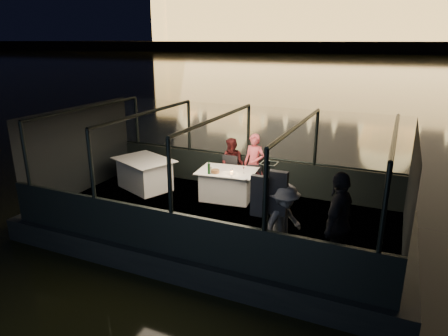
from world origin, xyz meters
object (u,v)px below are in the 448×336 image
at_px(chair_port_left, 227,176).
at_px(passenger_stripe, 284,219).
at_px(wine_bottle, 209,168).
at_px(dining_table_central, 227,185).
at_px(person_woman_coral, 254,166).
at_px(dining_table_aft, 145,175).
at_px(passenger_dark, 338,227).
at_px(coat_stand, 267,216).
at_px(chair_port_right, 252,180).
at_px(person_man_maroon, 232,163).

xyz_separation_m(chair_port_left, passenger_stripe, (2.35, -2.83, 0.40)).
bearing_deg(wine_bottle, dining_table_central, 54.14).
relative_size(person_woman_coral, passenger_stripe, 1.06).
height_order(dining_table_central, dining_table_aft, dining_table_aft).
bearing_deg(passenger_dark, chair_port_left, -119.25).
bearing_deg(passenger_dark, wine_bottle, -108.38).
height_order(chair_port_left, coat_stand, coat_stand).
distance_m(dining_table_aft, passenger_stripe, 5.04).
bearing_deg(passenger_dark, dining_table_aft, -100.13).
distance_m(chair_port_left, passenger_stripe, 3.71).
xyz_separation_m(chair_port_right, passenger_dark, (2.59, -2.77, 0.40)).
xyz_separation_m(dining_table_central, dining_table_aft, (-2.37, -0.23, 0.00)).
xyz_separation_m(chair_port_left, coat_stand, (2.07, -2.95, 0.45)).
xyz_separation_m(dining_table_central, person_woman_coral, (0.47, 0.72, 0.36)).
height_order(passenger_stripe, wine_bottle, passenger_stripe).
xyz_separation_m(person_man_maroon, wine_bottle, (-0.15, -1.14, 0.17)).
xyz_separation_m(chair_port_right, person_man_maroon, (-0.67, 0.27, 0.30)).
bearing_deg(chair_port_left, dining_table_central, -61.45).
bearing_deg(wine_bottle, dining_table_aft, 174.66).
xyz_separation_m(person_woman_coral, person_man_maroon, (-0.63, -0.00, 0.00)).
xyz_separation_m(dining_table_central, chair_port_left, (-0.19, 0.45, 0.06)).
xyz_separation_m(chair_port_right, passenger_stripe, (1.64, -2.83, 0.40)).
distance_m(dining_table_aft, person_woman_coral, 3.02).
xyz_separation_m(dining_table_aft, wine_bottle, (2.07, -0.19, 0.53)).
bearing_deg(passenger_stripe, person_woman_coral, 48.55).
bearing_deg(passenger_dark, person_woman_coral, -128.31).
relative_size(dining_table_central, passenger_dark, 0.78).
distance_m(dining_table_central, person_woman_coral, 0.93).
height_order(person_woman_coral, wine_bottle, person_woman_coral).
bearing_deg(person_woman_coral, person_man_maroon, -171.89).
bearing_deg(dining_table_aft, person_woman_coral, 18.43).
bearing_deg(person_man_maroon, person_woman_coral, 7.54).
distance_m(dining_table_central, passenger_dark, 3.90).
bearing_deg(chair_port_left, passenger_dark, -34.85).
bearing_deg(chair_port_right, person_woman_coral, 82.00).
xyz_separation_m(passenger_stripe, passenger_dark, (0.94, 0.06, 0.00)).
distance_m(chair_port_left, wine_bottle, 0.99).
distance_m(dining_table_central, passenger_stripe, 3.25).
bearing_deg(person_man_maroon, wine_bottle, -89.78).
distance_m(person_woman_coral, passenger_stripe, 3.54).
relative_size(dining_table_central, chair_port_right, 1.82).
relative_size(chair_port_right, person_man_maroon, 0.56).
bearing_deg(dining_table_aft, chair_port_right, 13.19).
distance_m(dining_table_aft, coat_stand, 4.85).
xyz_separation_m(dining_table_central, passenger_stripe, (2.16, -2.38, 0.47)).
distance_m(coat_stand, passenger_dark, 1.24).
distance_m(dining_table_central, chair_port_right, 0.69).
height_order(dining_table_central, wine_bottle, wine_bottle).
distance_m(dining_table_aft, passenger_dark, 5.88).
bearing_deg(person_man_maroon, passenger_stripe, -45.72).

